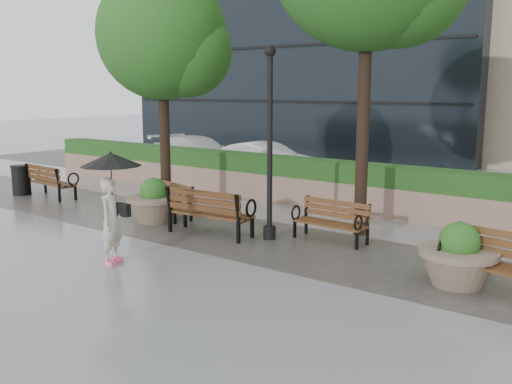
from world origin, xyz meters
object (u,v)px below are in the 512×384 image
Objects in this scene: bench_3 at (330,230)px; bench_4 at (501,277)px; bench_2 at (210,221)px; pedestrian at (111,197)px; bench_1 at (168,207)px; bench_0 at (52,188)px; trash_bin at (20,181)px; planter_left at (154,205)px; planter_right at (458,261)px; car_left at (197,154)px; lamppost at (270,157)px; car_right at (266,162)px.

bench_4 is at bearing -16.17° from bench_3.
pedestrian is at bearing 83.14° from bench_2.
bench_2 is (2.12, -0.73, 0.06)m from bench_1.
bench_0 reaches higher than trash_bin.
planter_left reaches higher than bench_0.
bench_3 is 4.08m from bench_4.
bench_0 is 1.10× the size of bench_1.
planter_right is at bearing -83.46° from pedestrian.
pedestrian is (1.94, -2.85, 0.86)m from planter_left.
bench_0 is 13.34m from bench_4.
car_left is at bearing 161.22° from bench_4.
car_left reaches higher than planter_right.
bench_1 is 1.05× the size of bench_3.
bench_2 reaches higher than bench_0.
bench_1 is 1.96× the size of trash_bin.
bench_3 is 0.40× the size of lamppost.
lamppost reaches higher than pedestrian.
bench_3 is 2.09m from lamppost.
bench_3 is 0.85× the size of bench_4.
car_right is at bearing 142.18° from planter_right.
lamppost is (1.30, 0.53, 1.54)m from bench_2.
bench_2 is at bearing -20.16° from pedestrian.
bench_2 is at bearing -123.20° from car_left.
bench_4 is 14.50m from trash_bin.
bench_0 reaches higher than bench_3.
car_right is (-3.68, 7.23, 0.37)m from bench_2.
lamppost is at bearing -146.69° from car_right.
car_left is (-12.78, 7.29, 0.28)m from planter_right.
planter_right is (7.66, -0.16, -0.01)m from planter_left.
planter_left is at bearing -171.66° from bench_4.
lamppost is (-5.06, 0.59, 1.56)m from bench_4.
car_right is 1.97× the size of pedestrian.
pedestrian reaches higher than bench_1.
trash_bin is at bearing 144.41° from car_right.
bench_2 is 2.33× the size of trash_bin.
bench_2 is 6.36m from bench_4.
planter_left is 8.78m from car_left.
bench_1 is 7.80m from planter_right.
planter_right is at bearing -19.16° from bench_3.
planter_right is at bearing -0.74° from trash_bin.
bench_0 is at bearing -174.11° from bench_3.
trash_bin reaches higher than bench_1.
pedestrian is (6.89, -3.21, 1.00)m from bench_0.
car_left is (-8.43, 6.74, -1.15)m from lamppost.
bench_4 is at bearing 174.08° from bench_2.
car_right reaches higher than planter_right.
car_right is at bearing 153.76° from bench_4.
trash_bin is at bearing -171.14° from bench_4.
bench_2 is 2.88m from pedestrian.
car_left is (1.01, 7.11, 0.27)m from trash_bin.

